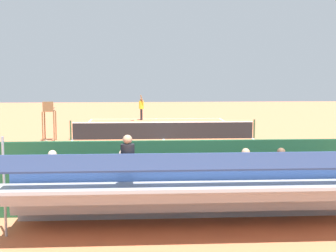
{
  "coord_description": "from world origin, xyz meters",
  "views": [
    {
      "loc": [
        1.41,
        26.65,
        3.88
      ],
      "look_at": [
        0.0,
        4.0,
        1.2
      ],
      "focal_mm": 51.92,
      "sensor_mm": 36.0,
      "label": 1
    }
  ],
  "objects_px": {
    "umpire_chair": "(49,117)",
    "courtside_bench": "(242,186)",
    "bleacher_stand": "(196,191)",
    "tennis_net": "(164,130)",
    "equipment_bag": "(183,201)",
    "tennis_ball_near": "(150,121)",
    "tennis_racket": "(136,120)",
    "tennis_player": "(141,107)",
    "line_judge": "(41,173)"
  },
  "relations": [
    {
      "from": "equipment_bag",
      "to": "tennis_player",
      "type": "bearing_deg",
      "value": -87.59
    },
    {
      "from": "equipment_bag",
      "to": "line_judge",
      "type": "xyz_separation_m",
      "value": [
        3.93,
        -0.05,
        0.84
      ]
    },
    {
      "from": "umpire_chair",
      "to": "tennis_player",
      "type": "distance_m",
      "value": 11.68
    },
    {
      "from": "tennis_racket",
      "to": "equipment_bag",
      "type": "bearing_deg",
      "value": 93.54
    },
    {
      "from": "bleacher_stand",
      "to": "umpire_chair",
      "type": "distance_m",
      "value": 16.24
    },
    {
      "from": "equipment_bag",
      "to": "tennis_racket",
      "type": "distance_m",
      "value": 23.24
    },
    {
      "from": "umpire_chair",
      "to": "courtside_bench",
      "type": "distance_m",
      "value": 15.11
    },
    {
      "from": "courtside_bench",
      "to": "equipment_bag",
      "type": "height_order",
      "value": "courtside_bench"
    },
    {
      "from": "equipment_bag",
      "to": "tennis_player",
      "type": "height_order",
      "value": "tennis_player"
    },
    {
      "from": "umpire_chair",
      "to": "line_judge",
      "type": "relative_size",
      "value": 1.11
    },
    {
      "from": "tennis_net",
      "to": "bleacher_stand",
      "type": "xyz_separation_m",
      "value": [
        0.03,
        15.34,
        0.46
      ]
    },
    {
      "from": "tennis_net",
      "to": "tennis_racket",
      "type": "relative_size",
      "value": 18.09
    },
    {
      "from": "tennis_net",
      "to": "umpire_chair",
      "type": "height_order",
      "value": "umpire_chair"
    },
    {
      "from": "line_judge",
      "to": "umpire_chair",
      "type": "bearing_deg",
      "value": -80.79
    },
    {
      "from": "bleacher_stand",
      "to": "tennis_racket",
      "type": "relative_size",
      "value": 15.91
    },
    {
      "from": "line_judge",
      "to": "tennis_ball_near",
      "type": "bearing_deg",
      "value": -99.04
    },
    {
      "from": "tennis_net",
      "to": "bleacher_stand",
      "type": "distance_m",
      "value": 15.35
    },
    {
      "from": "tennis_ball_near",
      "to": "courtside_bench",
      "type": "bearing_deg",
      "value": 95.19
    },
    {
      "from": "umpire_chair",
      "to": "courtside_bench",
      "type": "bearing_deg",
      "value": 120.86
    },
    {
      "from": "tennis_net",
      "to": "equipment_bag",
      "type": "relative_size",
      "value": 11.44
    },
    {
      "from": "bleacher_stand",
      "to": "tennis_ball_near",
      "type": "height_order",
      "value": "bleacher_stand"
    },
    {
      "from": "tennis_net",
      "to": "tennis_ball_near",
      "type": "height_order",
      "value": "tennis_net"
    },
    {
      "from": "courtside_bench",
      "to": "tennis_ball_near",
      "type": "height_order",
      "value": "courtside_bench"
    },
    {
      "from": "umpire_chair",
      "to": "equipment_bag",
      "type": "distance_m",
      "value": 14.45
    },
    {
      "from": "bleacher_stand",
      "to": "equipment_bag",
      "type": "relative_size",
      "value": 10.07
    },
    {
      "from": "courtside_bench",
      "to": "tennis_ball_near",
      "type": "distance_m",
      "value": 22.56
    },
    {
      "from": "equipment_bag",
      "to": "line_judge",
      "type": "height_order",
      "value": "line_judge"
    },
    {
      "from": "umpire_chair",
      "to": "tennis_ball_near",
      "type": "xyz_separation_m",
      "value": [
        -5.7,
        -9.51,
        -1.28
      ]
    },
    {
      "from": "umpire_chair",
      "to": "tennis_player",
      "type": "height_order",
      "value": "umpire_chair"
    },
    {
      "from": "tennis_player",
      "to": "tennis_ball_near",
      "type": "xyz_separation_m",
      "value": [
        -0.65,
        1.02,
        -0.98
      ]
    },
    {
      "from": "courtside_bench",
      "to": "line_judge",
      "type": "height_order",
      "value": "line_judge"
    },
    {
      "from": "tennis_net",
      "to": "courtside_bench",
      "type": "relative_size",
      "value": 5.72
    },
    {
      "from": "bleacher_stand",
      "to": "tennis_net",
      "type": "bearing_deg",
      "value": -90.1
    },
    {
      "from": "equipment_bag",
      "to": "tennis_ball_near",
      "type": "relative_size",
      "value": 13.64
    },
    {
      "from": "umpire_chair",
      "to": "tennis_ball_near",
      "type": "distance_m",
      "value": 11.16
    },
    {
      "from": "courtside_bench",
      "to": "tennis_racket",
      "type": "xyz_separation_m",
      "value": [
        3.13,
        -23.07,
        -0.54
      ]
    },
    {
      "from": "umpire_chair",
      "to": "tennis_racket",
      "type": "height_order",
      "value": "umpire_chair"
    },
    {
      "from": "courtside_bench",
      "to": "tennis_ball_near",
      "type": "relative_size",
      "value": 27.27
    },
    {
      "from": "bleacher_stand",
      "to": "tennis_ball_near",
      "type": "xyz_separation_m",
      "value": [
        0.47,
        -24.53,
        -0.93
      ]
    },
    {
      "from": "tennis_racket",
      "to": "courtside_bench",
      "type": "bearing_deg",
      "value": 97.72
    },
    {
      "from": "bleacher_stand",
      "to": "equipment_bag",
      "type": "bearing_deg",
      "value": -86.22
    },
    {
      "from": "tennis_player",
      "to": "tennis_racket",
      "type": "distance_m",
      "value": 1.17
    },
    {
      "from": "bleacher_stand",
      "to": "courtside_bench",
      "type": "relative_size",
      "value": 5.03
    },
    {
      "from": "tennis_net",
      "to": "line_judge",
      "type": "relative_size",
      "value": 5.35
    },
    {
      "from": "tennis_racket",
      "to": "tennis_ball_near",
      "type": "xyz_separation_m",
      "value": [
        -1.09,
        0.61,
        0.02
      ]
    },
    {
      "from": "umpire_chair",
      "to": "tennis_racket",
      "type": "xyz_separation_m",
      "value": [
        -4.61,
        -10.11,
        -1.3
      ]
    },
    {
      "from": "tennis_net",
      "to": "tennis_racket",
      "type": "height_order",
      "value": "tennis_net"
    },
    {
      "from": "tennis_net",
      "to": "tennis_player",
      "type": "bearing_deg",
      "value": -83.59
    },
    {
      "from": "bleacher_stand",
      "to": "tennis_racket",
      "type": "height_order",
      "value": "bleacher_stand"
    },
    {
      "from": "tennis_ball_near",
      "to": "equipment_bag",
      "type": "bearing_deg",
      "value": 90.87
    }
  ]
}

